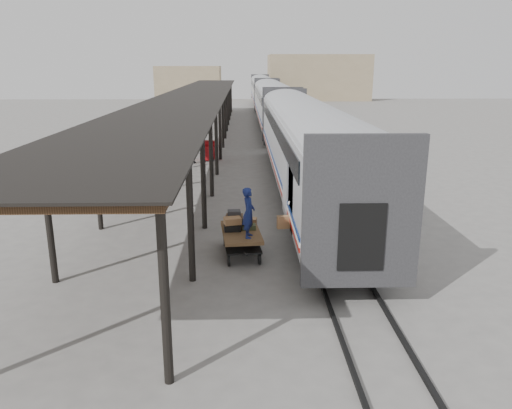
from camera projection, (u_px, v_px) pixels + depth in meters
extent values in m
plane|color=slate|center=(238.00, 256.00, 17.01)|extent=(160.00, 160.00, 0.00)
cube|color=silver|center=(305.00, 144.00, 24.09)|extent=(3.00, 24.00, 2.90)
cube|color=#28282B|center=(362.00, 215.00, 12.63)|extent=(3.04, 0.22, 3.50)
cube|color=black|center=(274.00, 125.00, 23.80)|extent=(0.04, 22.08, 0.65)
cube|color=black|center=(304.00, 178.00, 24.55)|extent=(2.55, 23.04, 0.50)
cube|color=silver|center=(273.00, 103.00, 49.10)|extent=(3.00, 24.00, 2.90)
cube|color=#28282B|center=(282.00, 115.00, 37.65)|extent=(3.04, 0.22, 3.50)
cube|color=black|center=(258.00, 94.00, 48.82)|extent=(0.04, 22.08, 0.65)
cube|color=black|center=(273.00, 121.00, 49.57)|extent=(2.55, 23.04, 0.50)
cube|color=silver|center=(263.00, 90.00, 74.12)|extent=(3.00, 24.00, 2.90)
cube|color=#28282B|center=(266.00, 95.00, 62.67)|extent=(3.04, 0.22, 3.50)
cube|color=black|center=(253.00, 84.00, 73.84)|extent=(0.04, 22.08, 0.65)
cube|color=black|center=(263.00, 102.00, 74.58)|extent=(2.55, 23.04, 0.50)
cube|color=black|center=(298.00, 198.00, 16.00)|extent=(0.50, 1.70, 2.00)
imported|color=silver|center=(298.00, 202.00, 16.03)|extent=(0.72, 0.89, 1.72)
cube|color=#A17145|center=(285.00, 222.00, 16.05)|extent=(0.57, 0.25, 0.42)
cube|color=#422B19|center=(197.00, 95.00, 38.94)|extent=(4.60, 64.00, 0.18)
cube|color=black|center=(197.00, 93.00, 38.90)|extent=(4.90, 64.30, 0.06)
cylinder|color=black|center=(171.00, 121.00, 39.43)|extent=(0.20, 0.20, 4.00)
cylinder|color=black|center=(202.00, 96.00, 69.25)|extent=(0.20, 0.20, 4.00)
cylinder|color=black|center=(165.00, 293.00, 9.70)|extent=(0.20, 0.20, 4.00)
cylinder|color=black|center=(223.00, 120.00, 39.53)|extent=(0.20, 0.20, 4.00)
cylinder|color=black|center=(231.00, 96.00, 69.36)|extent=(0.20, 0.20, 4.00)
cube|color=black|center=(266.00, 129.00, 49.77)|extent=(0.10, 150.00, 0.12)
cube|color=black|center=(280.00, 129.00, 49.81)|extent=(0.10, 150.00, 0.12)
cube|color=tan|center=(318.00, 77.00, 91.34)|extent=(18.00, 10.00, 8.00)
cube|color=tan|center=(189.00, 82.00, 94.85)|extent=(12.00, 8.00, 6.00)
cube|color=brown|center=(241.00, 232.00, 16.90)|extent=(1.49, 2.51, 0.12)
cube|color=black|center=(241.00, 242.00, 17.00)|extent=(1.38, 2.40, 0.06)
cylinder|color=black|center=(229.00, 260.00, 16.10)|extent=(0.12, 0.41, 0.40)
cylinder|color=black|center=(259.00, 259.00, 16.22)|extent=(0.12, 0.41, 0.40)
cylinder|color=black|center=(225.00, 240.00, 17.91)|extent=(0.12, 0.41, 0.40)
cylinder|color=black|center=(252.00, 239.00, 18.03)|extent=(0.12, 0.41, 0.40)
cube|color=#353537|center=(233.00, 223.00, 17.34)|extent=(0.63, 0.49, 0.19)
cube|color=#A17145|center=(249.00, 221.00, 17.60)|extent=(0.59, 0.44, 0.20)
cube|color=black|center=(232.00, 228.00, 16.86)|extent=(0.58, 0.43, 0.22)
cube|color=#3C4429|center=(249.00, 227.00, 17.01)|extent=(0.47, 0.35, 0.16)
cube|color=#4A301D|center=(234.00, 218.00, 17.22)|extent=(0.60, 0.46, 0.21)
cube|color=#A17145|center=(232.00, 221.00, 16.79)|extent=(0.63, 0.52, 0.22)
cube|color=#353537|center=(234.00, 213.00, 17.20)|extent=(0.46, 0.34, 0.16)
cube|color=black|center=(246.00, 222.00, 16.98)|extent=(0.42, 0.30, 0.15)
cube|color=maroon|center=(209.00, 152.00, 33.91)|extent=(1.08, 1.54, 0.85)
cube|color=maroon|center=(210.00, 143.00, 34.11)|extent=(0.89, 0.69, 0.33)
cylinder|color=black|center=(202.00, 159.00, 33.56)|extent=(0.17, 0.35, 0.34)
cylinder|color=black|center=(213.00, 159.00, 33.45)|extent=(0.17, 0.35, 0.34)
cylinder|color=black|center=(205.00, 156.00, 34.55)|extent=(0.17, 0.35, 0.34)
cylinder|color=black|center=(216.00, 156.00, 34.44)|extent=(0.17, 0.35, 0.34)
imported|color=navy|center=(249.00, 213.00, 16.04)|extent=(0.46, 0.64, 1.66)
imported|color=black|center=(192.00, 151.00, 32.65)|extent=(0.99, 0.51, 1.61)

